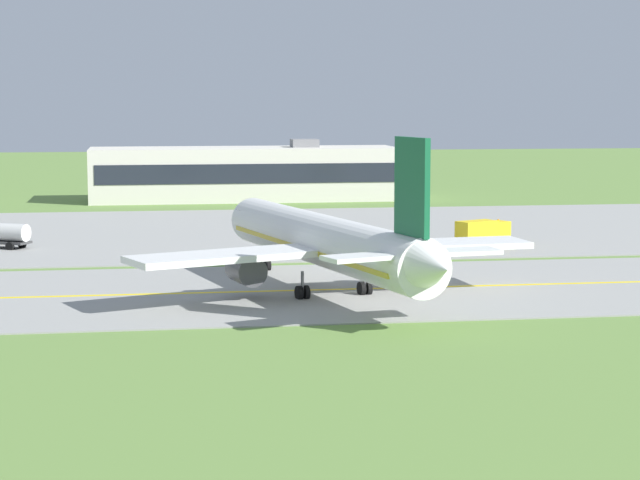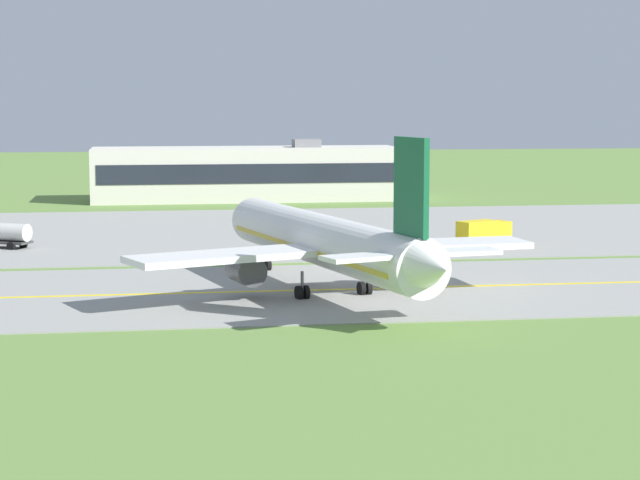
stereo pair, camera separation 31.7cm
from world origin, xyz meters
name	(u,v)px [view 2 (the right image)]	position (x,y,z in m)	size (l,w,h in m)	color
ground_plane	(410,289)	(0.00, 0.00, 0.00)	(500.00, 500.00, 0.00)	olive
taxiway_strip	(410,288)	(0.00, 0.00, 0.05)	(240.00, 28.00, 0.10)	gray
apron_pad	(413,229)	(10.00, 42.00, 0.05)	(140.00, 52.00, 0.10)	gray
taxiway_centreline	(410,288)	(0.00, 0.00, 0.11)	(220.00, 0.60, 0.01)	yellow
airplane_lead	(326,242)	(-7.11, -1.75, 4.13)	(32.07, 39.23, 12.70)	white
service_truck_baggage	(2,234)	(-35.42, 30.71, 1.53)	(6.24, 4.72, 2.65)	orange
service_truck_fuel	(484,231)	(13.87, 26.23, 1.53)	(6.30, 4.40, 2.60)	yellow
terminal_building	(247,174)	(-5.85, 84.49, 3.97)	(45.85, 12.69, 9.10)	beige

